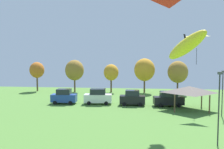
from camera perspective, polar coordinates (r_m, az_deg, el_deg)
The scene contains 15 objects.
kite_flying_6 at distance 37.50m, azimuth 19.73°, elevation 7.70°, with size 2.73×2.11×3.91m.
kite_flying_7 at distance 22.66m, azimuth 17.38°, elevation 6.56°, with size 3.49×5.74×3.30m.
kite_flying_8 at distance 17.12m, azimuth 13.58°, elevation 12.59°, with size 2.54×1.98×0.65m.
parked_car_leftmost at distance 41.47m, azimuth -11.48°, elevation -5.21°, with size 4.32×2.17×2.53m.
parked_car_second_from_left at distance 40.40m, azimuth -3.40°, elevation -5.33°, with size 4.78×2.39×2.62m.
parked_car_third_from_left at distance 39.51m, azimuth 4.93°, elevation -5.63°, with size 4.14×2.08×2.50m.
parked_car_rightmost_in_row at distance 39.62m, azimuth 13.43°, elevation -5.74°, with size 4.93×2.38×2.45m.
park_pavilion at distance 37.60m, azimuth 18.06°, elevation -3.46°, with size 6.25×5.44×3.60m.
light_post_0 at distance 23.29m, azimuth 24.32°, elevation -6.61°, with size 0.36×0.20×6.67m.
light_post_1 at distance 35.12m, azimuth 25.04°, elevation -3.52°, with size 0.36×0.20×6.17m.
treeline_tree_0 at distance 58.02m, azimuth -17.61°, elevation 1.00°, with size 3.38×3.38×6.82m.
treeline_tree_1 at distance 54.69m, azimuth -9.00°, elevation 1.01°, with size 4.25×4.25×7.32m.
treeline_tree_2 at distance 53.45m, azimuth -0.21°, elevation 0.48°, with size 3.35×3.35×6.37m.
treeline_tree_3 at distance 53.11m, azimuth 7.83°, elevation 1.12°, with size 4.58×4.58×7.68m.
treeline_tree_4 at distance 52.68m, azimuth 15.55°, elevation 0.57°, with size 4.29×4.29×7.14m.
Camera 1 is at (0.09, -0.17, 7.96)m, focal length 38.00 mm.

